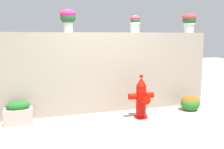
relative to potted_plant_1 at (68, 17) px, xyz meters
name	(u,v)px	position (x,y,z in m)	size (l,w,h in m)	color
ground_plane	(116,125)	(0.68, -1.04, -2.01)	(24.00, 24.00, 0.00)	#9F968E
stone_wall	(101,72)	(0.68, -0.02, -1.16)	(4.93, 0.34, 1.71)	gray
potted_plant_1	(68,17)	(0.00, 0.00, 0.00)	(0.33, 0.33, 0.47)	silver
potted_plant_2	(135,22)	(1.46, -0.05, -0.08)	(0.23, 0.23, 0.38)	silver
potted_plant_3	(189,20)	(2.85, -0.03, -0.02)	(0.33, 0.33, 0.47)	silver
fire_hydrant	(141,98)	(1.31, -0.79, -1.61)	(0.53, 0.42, 0.87)	red
flower_bush_left	(190,102)	(2.57, -0.62, -1.83)	(0.43, 0.39, 0.35)	#2E7729
planter_box	(18,113)	(-1.04, -0.41, -1.81)	(0.52, 0.31, 0.44)	#BAA297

